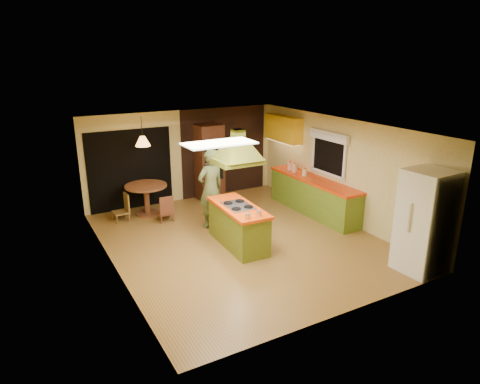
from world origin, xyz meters
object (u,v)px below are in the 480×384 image
wall_oven (209,162)px  canister_large (295,168)px  man (211,189)px  dining_table (146,194)px  kitchen_island (238,225)px  refrigerator (425,221)px

wall_oven → canister_large: size_ratio=9.37×
man → wall_oven: wall_oven is taller
wall_oven → dining_table: 2.05m
man → canister_large: 2.65m
man → kitchen_island: bearing=82.7°
kitchen_island → canister_large: canister_large is taller
wall_oven → dining_table: (-1.95, -0.38, -0.50)m
canister_large → man: bearing=-173.0°
canister_large → wall_oven: bearing=138.2°
canister_large → refrigerator: bearing=-91.4°
man → wall_oven: size_ratio=0.89×
kitchen_island → man: 1.33m
kitchen_island → refrigerator: refrigerator is taller
kitchen_island → wall_oven: bearing=78.1°
man → wall_oven: 2.09m
canister_large → kitchen_island: bearing=-148.9°
dining_table → canister_large: canister_large is taller
refrigerator → wall_oven: bearing=103.7°
wall_oven → dining_table: wall_oven is taller
kitchen_island → dining_table: 2.98m
refrigerator → wall_oven: (-1.66, 5.78, 0.07)m
wall_oven → canister_large: 2.37m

